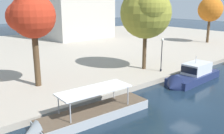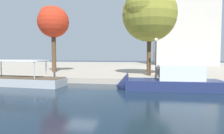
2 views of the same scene
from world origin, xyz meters
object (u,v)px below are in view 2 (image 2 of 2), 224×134
motor_yacht_2 (166,83)px  office_tower (182,1)px  tree_2 (149,12)px  tour_boat_1 (10,82)px  tree_3 (52,22)px  mooring_bollard_2 (54,74)px  lamp_post (156,53)px  mooring_bollard_1 (200,76)px

motor_yacht_2 → office_tower: bearing=-103.8°
motor_yacht_2 → tree_2: bearing=-79.1°
tour_boat_1 → tree_3: bearing=-86.5°
motor_yacht_2 → office_tower: size_ratio=0.24×
tree_3 → mooring_bollard_2: bearing=-61.7°
office_tower → tour_boat_1: bearing=-120.4°
tour_boat_1 → mooring_bollard_2: tour_boat_1 is taller
lamp_post → office_tower: 43.85m
mooring_bollard_1 → mooring_bollard_2: bearing=-179.5°
tour_boat_1 → tree_3: 13.17m
tour_boat_1 → mooring_bollard_2: bearing=-137.7°
mooring_bollard_2 → tree_2: 14.35m
mooring_bollard_2 → motor_yacht_2: bearing=-12.7°
tour_boat_1 → office_tower: (25.77, 43.96, 19.88)m
tree_2 → tree_3: tree_2 is taller
motor_yacht_2 → tree_3: tree_3 is taller
tree_2 → tree_3: bearing=167.5°
tour_boat_1 → tree_2: size_ratio=1.05×
tree_3 → tour_boat_1: bearing=-89.8°
mooring_bollard_1 → office_tower: size_ratio=0.02×
tour_boat_1 → mooring_bollard_1: size_ratio=15.20×
mooring_bollard_1 → lamp_post: size_ratio=0.17×
mooring_bollard_2 → tree_3: bearing=118.3°
tour_boat_1 → mooring_bollard_1: bearing=-167.9°
motor_yacht_2 → lamp_post: size_ratio=2.13×
mooring_bollard_1 → mooring_bollard_2: 16.87m
mooring_bollard_1 → office_tower: bearing=82.8°
motor_yacht_2 → mooring_bollard_1: size_ratio=12.56×
mooring_bollard_1 → lamp_post: (-4.65, 1.36, 2.54)m
lamp_post → office_tower: size_ratio=0.11×
motor_yacht_2 → tour_boat_1: bearing=-1.7°
tour_boat_1 → office_tower: office_tower is taller
mooring_bollard_1 → mooring_bollard_2: (-16.87, -0.13, -0.08)m
lamp_post → tree_3: tree_3 is taller
lamp_post → mooring_bollard_1: bearing=-16.3°
motor_yacht_2 → mooring_bollard_1: 5.00m
lamp_post → tree_2: size_ratio=0.41×
tree_2 → office_tower: office_tower is taller
tour_boat_1 → mooring_bollard_2: size_ratio=18.71×
tree_3 → office_tower: 44.05m
motor_yacht_2 → mooring_bollard_2: bearing=-14.9°
tree_2 → office_tower: 40.28m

